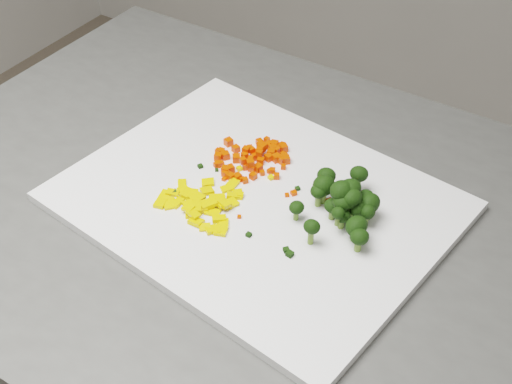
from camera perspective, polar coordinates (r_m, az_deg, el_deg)
The scene contains 146 objects.
cutting_board at distance 0.95m, azimuth -0.00°, elevation -0.75°, with size 0.48×0.38×0.01m, color white.
carrot_pile at distance 1.00m, azimuth -0.22°, elevation 3.22°, with size 0.11×0.11×0.03m, color #F12C02, non-canonical shape.
pepper_pile at distance 0.93m, azimuth -3.91°, elevation -0.77°, with size 0.12×0.12×0.02m, color yellow, non-canonical shape.
broccoli_pile at distance 0.90m, azimuth 7.10°, elevation -0.82°, with size 0.13×0.13×0.06m, color black, non-canonical shape.
carrot_cube_0 at distance 0.99m, azimuth -0.80°, elevation 2.10°, with size 0.01×0.01×0.01m, color #F12C02.
carrot_cube_1 at distance 1.01m, azimuth -3.04°, elevation 2.84°, with size 0.01×0.01×0.01m, color #F12C02.
carrot_cube_2 at distance 1.03m, azimuth -2.22°, elevation 4.02°, with size 0.01×0.01×0.01m, color #F12C02.
carrot_cube_3 at distance 0.97m, azimuth -2.04°, elevation 1.24°, with size 0.01×0.01×0.01m, color #F12C02.
carrot_cube_4 at distance 1.01m, azimuth 0.47°, elevation 3.57°, with size 0.01×0.01×0.01m, color #F12C02.
carrot_cube_5 at distance 1.01m, azimuth 0.55°, elevation 3.73°, with size 0.01×0.01×0.01m, color #F12C02.
carrot_cube_6 at distance 0.98m, azimuth 1.11°, elevation 1.67°, with size 0.01×0.01×0.01m, color #F12C02.
carrot_cube_7 at distance 1.03m, azimuth 0.28°, elevation 4.03°, with size 0.01×0.01×0.01m, color #F12C02.
carrot_cube_8 at distance 1.02m, azimuth -1.63°, elevation 3.48°, with size 0.01×0.01×0.01m, color #F12C02.
carrot_cube_9 at distance 1.02m, azimuth -0.49°, elevation 3.56°, with size 0.01×0.01×0.01m, color #F12C02.
carrot_cube_10 at distance 1.00m, azimuth -3.19°, elevation 2.18°, with size 0.01×0.01×0.01m, color #F12C02.
carrot_cube_11 at distance 0.99m, azimuth -0.28°, elevation 1.92°, with size 0.01×0.01×0.01m, color #F12C02.
carrot_cube_12 at distance 1.04m, azimuth 0.87°, elevation 4.22°, with size 0.01×0.01×0.01m, color #F12C02.
carrot_cube_13 at distance 1.02m, azimuth 2.24°, elevation 3.54°, with size 0.01×0.01×0.01m, color #F12C02.
carrot_cube_14 at distance 1.00m, azimuth 0.29°, elevation 3.38°, with size 0.01×0.01×0.01m, color #F12C02.
carrot_cube_15 at distance 1.02m, azimuth 1.38°, elevation 3.25°, with size 0.01×0.01×0.01m, color #F12C02.
carrot_cube_16 at distance 1.03m, azimuth 1.85°, elevation 3.69°, with size 0.01×0.01×0.01m, color #F12C02.
carrot_cube_17 at distance 1.01m, azimuth -0.38°, elevation 3.38°, with size 0.01×0.01×0.01m, color #F12C02.
carrot_cube_18 at distance 0.98m, azimuth -2.44°, elevation 1.76°, with size 0.01×0.01×0.01m, color #F12C02.
carrot_cube_19 at distance 1.02m, azimuth -3.05°, elevation 3.29°, with size 0.01×0.01×0.01m, color #F12C02.
carrot_cube_20 at distance 1.00m, azimuth -1.58°, elevation 2.71°, with size 0.01×0.01×0.01m, color #F12C02.
carrot_cube_21 at distance 0.97m, azimuth -1.49°, elevation 1.21°, with size 0.01×0.01×0.01m, color #F12C02.
carrot_cube_22 at distance 0.98m, azimuth -1.47°, elevation 1.32°, with size 0.01×0.01×0.01m, color #F12C02.
carrot_cube_23 at distance 0.98m, azimuth -1.07°, elevation 2.54°, with size 0.01×0.01×0.01m, color #F12C02.
carrot_cube_24 at distance 1.00m, azimuth 2.40°, elevation 2.61°, with size 0.01×0.01×0.01m, color #F12C02.
carrot_cube_25 at distance 1.00m, azimuth 2.08°, elevation 2.61°, with size 0.01×0.01×0.01m, color #F12C02.
carrot_cube_26 at distance 0.98m, azimuth -2.39°, elevation 1.45°, with size 0.01×0.01×0.01m, color #F12C02.
carrot_cube_27 at distance 1.03m, azimuth 1.01°, elevation 3.76°, with size 0.01×0.01×0.01m, color #F12C02.
carrot_cube_28 at distance 0.97m, azimuth 1.66°, elevation 1.28°, with size 0.01×0.01×0.01m, color #F12C02.
carrot_cube_29 at distance 0.98m, azimuth -2.09°, elevation 1.86°, with size 0.01×0.01×0.01m, color #F12C02.
carrot_cube_30 at distance 1.01m, azimuth 0.12°, elevation 3.04°, with size 0.01×0.01×0.01m, color #F12C02.
carrot_cube_31 at distance 0.99m, azimuth 2.21°, elevation 2.02°, with size 0.01×0.01×0.01m, color #F12C02.
carrot_cube_32 at distance 0.98m, azimuth 1.33°, elevation 1.71°, with size 0.01×0.01×0.01m, color #F12C02.
carrot_cube_33 at distance 1.00m, azimuth -0.90°, elevation 2.94°, with size 0.01×0.01×0.01m, color #F12C02.
carrot_cube_34 at distance 0.99m, azimuth -0.44°, elevation 2.68°, with size 0.01×0.01×0.01m, color #F12C02.
carrot_cube_35 at distance 1.01m, azimuth 1.21°, elevation 3.13°, with size 0.01×0.01×0.01m, color #F12C02.
carrot_cube_36 at distance 0.97m, azimuth -0.23°, elevation 1.28°, with size 0.01×0.01×0.01m, color #F12C02.
carrot_cube_37 at distance 1.03m, azimuth 2.14°, elevation 3.80°, with size 0.01×0.01×0.01m, color #F12C02.
carrot_cube_38 at distance 1.00m, azimuth 0.28°, elevation 3.13°, with size 0.01×0.01×0.01m, color #F12C02.
carrot_cube_39 at distance 1.03m, azimuth 1.47°, elevation 3.82°, with size 0.01×0.01×0.01m, color #F12C02.
carrot_cube_40 at distance 0.97m, azimuth -1.23°, elevation 1.08°, with size 0.01×0.01×0.01m, color #F12C02.
carrot_cube_41 at distance 1.01m, azimuth -2.46°, elevation 2.93°, with size 0.01×0.01×0.01m, color #F12C02.
carrot_cube_42 at distance 1.01m, azimuth 2.18°, elevation 3.03°, with size 0.01×0.01×0.01m, color #F12C02.
carrot_cube_43 at distance 1.00m, azimuth 2.33°, elevation 2.74°, with size 0.01×0.01×0.01m, color #F12C02.
carrot_cube_44 at distance 1.00m, azimuth 0.37°, elevation 2.50°, with size 0.01×0.01×0.01m, color #F12C02.
carrot_cube_45 at distance 1.03m, azimuth 0.36°, elevation 3.78°, with size 0.01×0.01×0.01m, color #F12C02.
carrot_cube_46 at distance 0.98m, azimuth -2.45°, elevation 1.48°, with size 0.01×0.01×0.01m, color #F12C02.
carrot_cube_47 at distance 0.99m, azimuth 0.17°, elevation 1.94°, with size 0.01×0.01×0.01m, color #F12C02.
carrot_cube_48 at distance 1.00m, azimuth -3.09°, elevation 2.23°, with size 0.01×0.01×0.01m, color #F12C02.
carrot_cube_49 at distance 1.02m, azimuth 1.64°, elevation 3.36°, with size 0.01×0.01×0.01m, color #F12C02.
carrot_cube_50 at distance 0.98m, azimuth -0.46°, elevation 2.32°, with size 0.01×0.01×0.01m, color #F12C02.
carrot_cube_51 at distance 1.00m, azimuth -2.79°, elevation 2.28°, with size 0.01×0.01×0.01m, color #F12C02.
carrot_cube_52 at distance 1.00m, azimuth -0.80°, elevation 3.39°, with size 0.01×0.01×0.01m, color #F12C02.
carrot_cube_53 at distance 1.02m, azimuth -2.80°, elevation 3.26°, with size 0.01×0.01×0.01m, color #F12C02.
carrot_cube_54 at distance 0.98m, azimuth 0.49°, elevation 1.54°, with size 0.01×0.01×0.01m, color #F12C02.
carrot_cube_55 at distance 0.97m, azimuth -0.88°, elevation 0.94°, with size 0.01×0.01×0.01m, color #F12C02.
carrot_cube_56 at distance 1.00m, azimuth 1.64°, elevation 2.74°, with size 0.01×0.01×0.01m, color #F12C02.
carrot_cube_57 at distance 1.01m, azimuth -0.11°, elevation 2.89°, with size 0.01×0.01×0.01m, color #F12C02.
carrot_cube_58 at distance 1.01m, azimuth -2.52°, elevation 3.02°, with size 0.01×0.01×0.01m, color #F12C02.
carrot_cube_59 at distance 1.01m, azimuth -0.10°, elevation 2.78°, with size 0.01×0.01×0.01m, color #F12C02.
carrot_cube_60 at distance 1.02m, azimuth 1.35°, elevation 3.49°, with size 0.01×0.01×0.01m, color #F12C02.
carrot_cube_61 at distance 1.03m, azimuth 1.10°, elevation 3.91°, with size 0.01×0.01×0.01m, color #F12C02.
carrot_cube_62 at distance 1.00m, azimuth 1.01°, elevation 2.78°, with size 0.01×0.01×0.01m, color #F12C02.
carrot_cube_63 at distance 1.01m, azimuth -0.07°, elevation 3.14°, with size 0.01×0.01×0.01m, color #F12C02.
pepper_chunk_0 at distance 0.94m, azimuth -6.32°, elevation -0.87°, with size 0.02×0.01×0.00m, color yellow.
pepper_chunk_1 at distance 0.96m, azimuth -3.95°, elevation 0.10°, with size 0.02×0.02×0.00m, color yellow.
pepper_chunk_2 at distance 0.90m, azimuth -3.56°, elevation -3.01°, with size 0.01×0.02×0.00m, color yellow.
pepper_chunk_3 at distance 0.96m, azimuth -5.83°, elevation 0.20°, with size 0.01×0.01×0.00m, color yellow.
pepper_chunk_4 at distance 0.91m, azimuth -5.05°, elevation -1.74°, with size 0.02×0.01×0.00m, color yellow.
pepper_chunk_5 at distance 0.90m, azimuth -2.81°, elevation -3.08°, with size 0.02×0.02×0.00m, color yellow.
pepper_chunk_6 at distance 0.95m, azimuth -1.50°, elevation -0.03°, with size 0.01×0.01×0.00m, color yellow.
pepper_chunk_7 at distance 0.97m, azimuth -5.93°, elevation 0.59°, with size 0.02×0.01×0.00m, color yellow.
pepper_chunk_8 at distance 0.93m, azimuth -4.77°, elevation -1.53°, with size 0.01×0.01×0.00m, color yellow.
pepper_chunk_9 at distance 0.93m, azimuth -3.95°, elevation -1.03°, with size 0.02×0.02×0.00m, color yellow.
pepper_chunk_10 at distance 0.96m, azimuth -7.33°, elevation -0.22°, with size 0.02×0.01×0.00m, color yellow.
pepper_chunk_11 at distance 0.92m, azimuth -4.80°, elevation -1.17°, with size 0.02×0.01×0.00m, color yellow.
pepper_chunk_12 at distance 0.94m, azimuth -7.14°, elevation -0.80°, with size 0.02×0.02×0.00m, color yellow.
pepper_chunk_13 at distance 0.92m, azimuth -3.51°, elevation -1.62°, with size 0.02×0.01×0.00m, color yellow.
pepper_chunk_14 at distance 0.94m, azimuth -1.72°, elevation -0.31°, with size 0.02×0.01×0.00m, color yellow.
pepper_chunk_15 at distance 0.95m, azimuth -5.45°, elevation -0.13°, with size 0.02×0.02×0.00m, color yellow.
pepper_chunk_16 at distance 0.93m, azimuth -2.86°, elevation -0.89°, with size 0.02×0.01×0.00m, color yellow.
pepper_chunk_17 at distance 0.93m, azimuth -5.41°, elevation -0.99°, with size 0.01×0.01×0.00m, color yellow.
pepper_chunk_18 at distance 0.93m, azimuth -3.81°, elevation -0.91°, with size 0.02×0.02×0.00m, color yellow.
pepper_chunk_19 at distance 0.92m, azimuth -2.53°, elevation -0.94°, with size 0.02×0.01×0.01m, color yellow.
pepper_chunk_20 at distance 0.95m, azimuth -3.13°, elevation -0.41°, with size 0.02×0.01×0.00m, color yellow.
pepper_chunk_21 at distance 0.95m, azimuth -5.12°, elevation -0.16°, with size 0.02×0.01×0.01m, color yellow.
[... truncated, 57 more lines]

